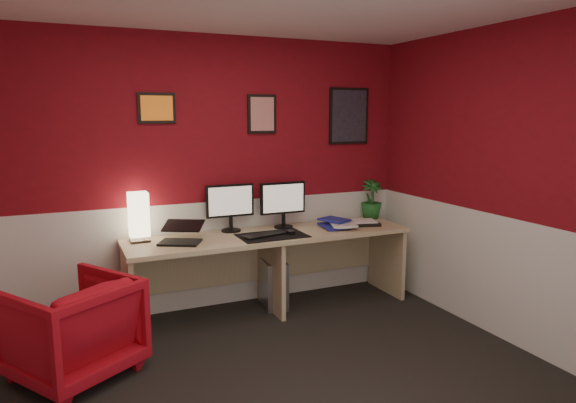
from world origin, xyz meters
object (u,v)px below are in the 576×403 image
object	(u,v)px
desk	(271,272)
monitor_right	(283,198)
monitor_left	(230,200)
armchair	(72,328)
zen_tray	(360,223)
potted_plant	(372,199)
laptop	(180,231)
pc_tower	(272,282)
shoji_lamp	(139,218)

from	to	relation	value
desk	monitor_right	bearing A→B (deg)	41.10
monitor_left	armchair	world-z (taller)	monitor_left
armchair	zen_tray	bearing A→B (deg)	158.74
monitor_right	potted_plant	xyz separation A→B (m)	(1.02, 0.05, -0.09)
monitor_left	zen_tray	distance (m)	1.29
laptop	desk	bearing A→B (deg)	30.15
monitor_left	potted_plant	world-z (taller)	monitor_left
zen_tray	pc_tower	distance (m)	1.03
laptop	armchair	world-z (taller)	laptop
shoji_lamp	armchair	xyz separation A→B (m)	(-0.58, -0.75, -0.58)
desk	monitor_left	world-z (taller)	monitor_left
monitor_left	potted_plant	distance (m)	1.52
monitor_right	zen_tray	world-z (taller)	monitor_right
desk	armchair	world-z (taller)	desk
pc_tower	monitor_right	bearing A→B (deg)	28.40
potted_plant	armchair	xyz separation A→B (m)	(-2.93, -0.79, -0.58)
potted_plant	pc_tower	size ratio (longest dim) A/B	0.89
laptop	zen_tray	world-z (taller)	laptop
monitor_left	potted_plant	bearing A→B (deg)	-0.48
potted_plant	monitor_left	bearing A→B (deg)	179.52
shoji_lamp	potted_plant	bearing A→B (deg)	0.89
monitor_left	shoji_lamp	bearing A→B (deg)	-176.60
zen_tray	armchair	bearing A→B (deg)	-168.11
shoji_lamp	armchair	world-z (taller)	shoji_lamp
laptop	monitor_right	xyz separation A→B (m)	(1.03, 0.20, 0.18)
laptop	potted_plant	world-z (taller)	potted_plant
shoji_lamp	pc_tower	world-z (taller)	shoji_lamp
shoji_lamp	monitor_right	world-z (taller)	monitor_right
desk	pc_tower	distance (m)	0.20
desk	armchair	xyz separation A→B (m)	(-1.71, -0.57, -0.02)
monitor_right	pc_tower	size ratio (longest dim) A/B	1.29
laptop	zen_tray	bearing A→B (deg)	28.87
potted_plant	laptop	bearing A→B (deg)	-173.06
shoji_lamp	desk	bearing A→B (deg)	-9.31
shoji_lamp	pc_tower	size ratio (longest dim) A/B	0.89
shoji_lamp	monitor_left	size ratio (longest dim) A/B	0.69
zen_tray	potted_plant	distance (m)	0.41
monitor_left	armchair	size ratio (longest dim) A/B	0.76
monitor_right	pc_tower	bearing A→B (deg)	-159.34
shoji_lamp	potted_plant	size ratio (longest dim) A/B	1.00
monitor_right	zen_tray	bearing A→B (deg)	-14.02
zen_tray	monitor_left	bearing A→B (deg)	168.95
monitor_right	pc_tower	xyz separation A→B (m)	(-0.14, -0.05, -0.80)
pc_tower	monitor_left	bearing A→B (deg)	170.96
desk	pc_tower	xyz separation A→B (m)	(0.06, 0.12, -0.14)
monitor_right	laptop	bearing A→B (deg)	-168.85
desk	potted_plant	bearing A→B (deg)	10.32
monitor_left	monitor_right	size ratio (longest dim) A/B	1.00
desk	zen_tray	xyz separation A→B (m)	(0.94, -0.01, 0.38)
armchair	monitor_left	bearing A→B (deg)	176.45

